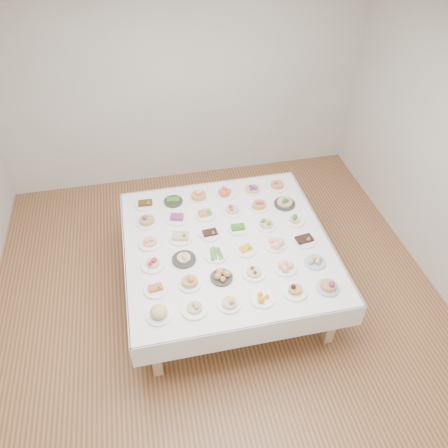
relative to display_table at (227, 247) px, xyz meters
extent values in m
plane|color=#A26B43|center=(-0.13, -0.15, -0.68)|extent=(5.00, 5.00, 0.00)
cube|color=white|center=(-0.13, -0.15, 2.12)|extent=(5.00, 5.00, 0.02)
cube|color=silver|center=(-0.13, 2.35, 0.72)|extent=(5.00, 0.02, 2.80)
cube|color=white|center=(0.00, 0.00, 0.04)|extent=(2.10, 2.10, 0.06)
cube|color=white|center=(0.00, 1.05, -0.07)|extent=(2.12, 0.02, 0.28)
cube|color=white|center=(0.00, -1.05, -0.07)|extent=(2.12, 0.01, 0.28)
cube|color=white|center=(1.05, 0.00, -0.07)|extent=(0.02, 2.12, 0.28)
cube|color=white|center=(-1.05, 0.00, -0.07)|extent=(0.01, 2.12, 0.28)
cube|color=tan|center=(-0.87, -0.87, -0.34)|extent=(0.09, 0.09, 0.69)
cube|color=tan|center=(0.87, -0.87, -0.34)|extent=(0.09, 0.09, 0.69)
cube|color=tan|center=(-0.87, 0.87, -0.34)|extent=(0.09, 0.09, 0.69)
cube|color=tan|center=(0.87, 0.87, -0.34)|extent=(0.09, 0.09, 0.69)
cylinder|color=white|center=(-0.78, -0.77, 0.08)|extent=(0.23, 0.23, 0.02)
cylinder|color=white|center=(-0.46, -0.77, 0.08)|extent=(0.24, 0.24, 0.02)
cylinder|color=white|center=(-0.15, -0.79, 0.08)|extent=(0.20, 0.20, 0.02)
cylinder|color=white|center=(0.16, -0.79, 0.08)|extent=(0.22, 0.22, 0.02)
cylinder|color=white|center=(0.47, -0.77, 0.08)|extent=(0.22, 0.22, 0.02)
cylinder|color=#4C66B2|center=(0.79, -0.79, 0.08)|extent=(0.21, 0.21, 0.02)
cylinder|color=white|center=(-0.78, -0.48, 0.08)|extent=(0.22, 0.22, 0.02)
cylinder|color=white|center=(-0.46, -0.47, 0.08)|extent=(0.21, 0.21, 0.02)
cylinder|color=#2C2A27|center=(-0.15, -0.46, 0.08)|extent=(0.21, 0.21, 0.02)
cylinder|color=white|center=(0.16, -0.48, 0.08)|extent=(0.21, 0.21, 0.02)
cylinder|color=white|center=(0.48, -0.47, 0.08)|extent=(0.22, 0.22, 0.02)
cylinder|color=#4C66B2|center=(0.79, -0.46, 0.08)|extent=(0.21, 0.21, 0.02)
cylinder|color=white|center=(-0.78, -0.16, 0.08)|extent=(0.24, 0.24, 0.02)
cylinder|color=#2C2A27|center=(-0.47, -0.15, 0.08)|extent=(0.24, 0.24, 0.02)
cylinder|color=white|center=(-0.15, -0.16, 0.08)|extent=(0.23, 0.23, 0.02)
cylinder|color=white|center=(0.16, -0.15, 0.08)|extent=(0.22, 0.22, 0.02)
cylinder|color=white|center=(0.47, -0.15, 0.08)|extent=(0.21, 0.21, 0.02)
cylinder|color=white|center=(0.79, -0.15, 0.08)|extent=(0.24, 0.24, 0.02)
cylinder|color=white|center=(-0.78, 0.15, 0.08)|extent=(0.24, 0.24, 0.02)
cylinder|color=white|center=(-0.46, 0.16, 0.08)|extent=(0.23, 0.23, 0.02)
cylinder|color=white|center=(-0.15, 0.15, 0.08)|extent=(0.22, 0.22, 0.02)
cylinder|color=white|center=(0.16, 0.17, 0.08)|extent=(0.21, 0.21, 0.02)
cylinder|color=white|center=(0.47, 0.16, 0.08)|extent=(0.21, 0.21, 0.02)
cylinder|color=white|center=(0.79, 0.16, 0.08)|extent=(0.22, 0.22, 0.02)
cylinder|color=white|center=(-0.78, 0.47, 0.08)|extent=(0.23, 0.23, 0.02)
cylinder|color=white|center=(-0.46, 0.46, 0.08)|extent=(0.24, 0.24, 0.02)
cylinder|color=white|center=(-0.15, 0.46, 0.08)|extent=(0.22, 0.22, 0.02)
cylinder|color=white|center=(0.16, 0.47, 0.08)|extent=(0.21, 0.21, 0.02)
cylinder|color=white|center=(0.47, 0.47, 0.08)|extent=(0.21, 0.21, 0.02)
cylinder|color=#2C2A27|center=(0.77, 0.46, 0.08)|extent=(0.24, 0.24, 0.02)
cylinder|color=white|center=(-0.78, 0.78, 0.08)|extent=(0.24, 0.24, 0.02)
cylinder|color=#2C2A27|center=(-0.46, 0.77, 0.08)|extent=(0.21, 0.21, 0.02)
cylinder|color=white|center=(-0.17, 0.78, 0.08)|extent=(0.20, 0.20, 0.02)
cylinder|color=white|center=(0.15, 0.77, 0.08)|extent=(0.23, 0.23, 0.02)
cylinder|color=white|center=(0.47, 0.78, 0.08)|extent=(0.20, 0.20, 0.02)
cylinder|color=white|center=(0.78, 0.79, 0.08)|extent=(0.22, 0.22, 0.02)
camera|label=1|loc=(-0.70, -3.14, 3.26)|focal=35.00mm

